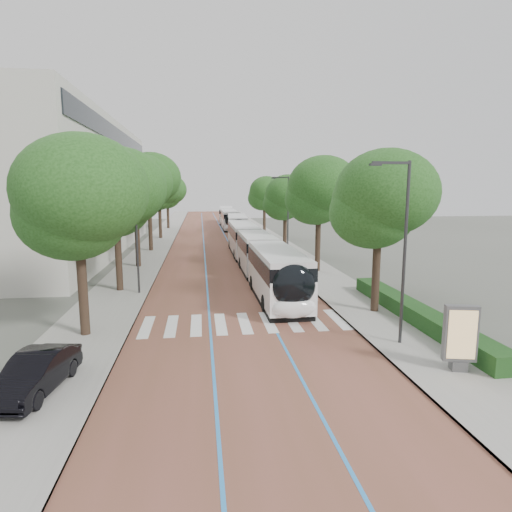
{
  "coord_description": "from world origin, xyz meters",
  "views": [
    {
      "loc": [
        -1.98,
        -20.35,
        6.97
      ],
      "look_at": [
        1.73,
        8.14,
        2.4
      ],
      "focal_mm": 30.0,
      "sensor_mm": 36.0,
      "label": 1
    }
  ],
  "objects": [
    {
      "name": "ground",
      "position": [
        0.0,
        0.0,
        0.0
      ],
      "size": [
        160.0,
        160.0,
        0.0
      ],
      "primitive_type": "plane",
      "color": "#51544C",
      "rests_on": "ground"
    },
    {
      "name": "road",
      "position": [
        0.0,
        40.0,
        0.01
      ],
      "size": [
        11.0,
        140.0,
        0.02
      ],
      "primitive_type": "cube",
      "color": "brown",
      "rests_on": "ground"
    },
    {
      "name": "sidewalk_left",
      "position": [
        -7.5,
        40.0,
        0.06
      ],
      "size": [
        4.0,
        140.0,
        0.12
      ],
      "primitive_type": "cube",
      "color": "gray",
      "rests_on": "ground"
    },
    {
      "name": "sidewalk_right",
      "position": [
        7.5,
        40.0,
        0.06
      ],
      "size": [
        4.0,
        140.0,
        0.12
      ],
      "primitive_type": "cube",
      "color": "gray",
      "rests_on": "ground"
    },
    {
      "name": "kerb_left",
      "position": [
        -5.6,
        40.0,
        0.06
      ],
      "size": [
        0.2,
        140.0,
        0.14
      ],
      "primitive_type": "cube",
      "color": "gray",
      "rests_on": "ground"
    },
    {
      "name": "kerb_right",
      "position": [
        5.6,
        40.0,
        0.06
      ],
      "size": [
        0.2,
        140.0,
        0.14
      ],
      "primitive_type": "cube",
      "color": "gray",
      "rests_on": "ground"
    },
    {
      "name": "zebra_crossing",
      "position": [
        0.2,
        1.0,
        0.03
      ],
      "size": [
        10.55,
        3.6,
        0.01
      ],
      "color": "silver",
      "rests_on": "ground"
    },
    {
      "name": "lane_line_left",
      "position": [
        -1.6,
        40.0,
        0.02
      ],
      "size": [
        0.12,
        126.0,
        0.01
      ],
      "primitive_type": "cube",
      "color": "#2A82D3",
      "rests_on": "road"
    },
    {
      "name": "lane_line_right",
      "position": [
        1.6,
        40.0,
        0.02
      ],
      "size": [
        0.12,
        126.0,
        0.01
      ],
      "primitive_type": "cube",
      "color": "#2A82D3",
      "rests_on": "road"
    },
    {
      "name": "office_building",
      "position": [
        -19.47,
        28.0,
        7.0
      ],
      "size": [
        18.11,
        40.0,
        14.0
      ],
      "color": "#B0AEA3",
      "rests_on": "ground"
    },
    {
      "name": "hedge",
      "position": [
        9.1,
        0.0,
        0.52
      ],
      "size": [
        1.2,
        14.0,
        0.8
      ],
      "primitive_type": "cube",
      "color": "#143C15",
      "rests_on": "sidewalk_right"
    },
    {
      "name": "streetlight_near",
      "position": [
        6.62,
        -3.0,
        4.82
      ],
      "size": [
        1.82,
        0.2,
        8.0
      ],
      "color": "#303033",
      "rests_on": "sidewalk_right"
    },
    {
      "name": "streetlight_far",
      "position": [
        6.62,
        22.0,
        4.82
      ],
      "size": [
        1.82,
        0.2,
        8.0
      ],
      "color": "#303033",
      "rests_on": "sidewalk_right"
    },
    {
      "name": "lamp_post_left",
      "position": [
        -6.1,
        8.0,
        4.12
      ],
      "size": [
        0.14,
        0.14,
        8.0
      ],
      "primitive_type": "cylinder",
      "color": "#303033",
      "rests_on": "sidewalk_left"
    },
    {
      "name": "trees_left",
      "position": [
        -7.5,
        24.34,
        6.61
      ],
      "size": [
        6.5,
        60.98,
        10.23
      ],
      "color": "black",
      "rests_on": "ground"
    },
    {
      "name": "trees_right",
      "position": [
        7.7,
        20.45,
        6.1
      ],
      "size": [
        5.8,
        47.36,
        9.01
      ],
      "color": "black",
      "rests_on": "ground"
    },
    {
      "name": "lead_bus",
      "position": [
        2.66,
        9.05,
        1.63
      ],
      "size": [
        2.66,
        18.42,
        3.2
      ],
      "rotation": [
        0.0,
        0.0,
        0.01
      ],
      "color": "black",
      "rests_on": "ground"
    },
    {
      "name": "bus_queued_0",
      "position": [
        2.53,
        24.58,
        1.62
      ],
      "size": [
        2.58,
        12.4,
        3.2
      ],
      "rotation": [
        0.0,
        0.0,
        -0.0
      ],
      "color": "white",
      "rests_on": "ground"
    },
    {
      "name": "bus_queued_1",
      "position": [
        3.09,
        38.53,
        1.62
      ],
      "size": [
        3.19,
        12.52,
        3.2
      ],
      "rotation": [
        0.0,
        0.0,
        -0.06
      ],
      "color": "white",
      "rests_on": "ground"
    },
    {
      "name": "bus_queued_2",
      "position": [
        2.96,
        52.25,
        1.62
      ],
      "size": [
        2.57,
        12.4,
        3.2
      ],
      "rotation": [
        0.0,
        0.0,
        -0.0
      ],
      "color": "white",
      "rests_on": "ground"
    },
    {
      "name": "bus_queued_3",
      "position": [
        3.17,
        65.38,
        1.62
      ],
      "size": [
        3.3,
        12.53,
        3.2
      ],
      "rotation": [
        0.0,
        0.0,
        -0.07
      ],
      "color": "white",
      "rests_on": "ground"
    },
    {
      "name": "ad_panel",
      "position": [
        7.64,
        -6.08,
        1.45
      ],
      "size": [
        1.26,
        0.59,
        2.53
      ],
      "rotation": [
        0.0,
        0.0,
        -0.22
      ],
      "color": "#59595B",
      "rests_on": "sidewalk_right"
    },
    {
      "name": "parked_car",
      "position": [
        -7.6,
        -5.88,
        0.8
      ],
      "size": [
        2.05,
        4.3,
        1.36
      ],
      "primitive_type": "imported",
      "rotation": [
        0.0,
        0.0,
        -0.15
      ],
      "color": "black",
      "rests_on": "sidewalk_left"
    }
  ]
}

